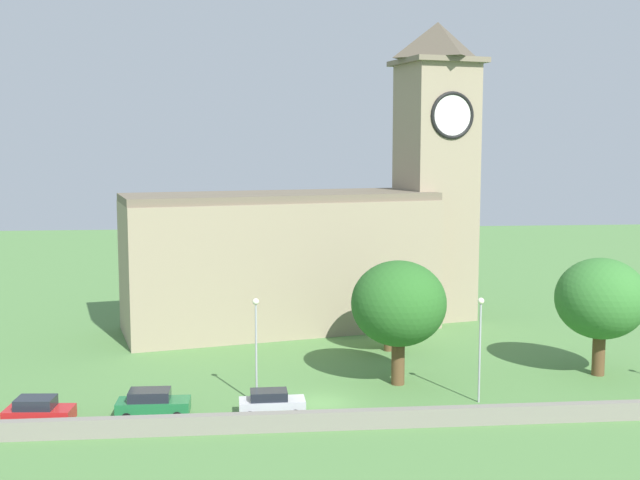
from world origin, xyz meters
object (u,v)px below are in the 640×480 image
(streetlamp_west_mid, at_px, (256,334))
(streetlamp_central, at_px, (480,333))
(tree_riverside_west, at_px, (601,299))
(car_green, at_px, (153,404))
(car_silver, at_px, (271,403))
(church, at_px, (321,237))
(tree_churchyard, at_px, (399,304))
(tree_by_tower, at_px, (389,302))
(car_red, at_px, (38,412))

(streetlamp_west_mid, relative_size, streetlamp_central, 1.00)
(streetlamp_central, distance_m, tree_riverside_west, 12.32)
(streetlamp_west_mid, bearing_deg, tree_riverside_west, 9.66)
(car_green, relative_size, car_silver, 1.09)
(church, bearing_deg, tree_churchyard, -79.59)
(tree_by_tower, bearing_deg, streetlamp_west_mid, -130.95)
(car_silver, xyz_separation_m, streetlamp_central, (14.18, 1.29, 3.98))
(car_silver, bearing_deg, car_green, 178.04)
(car_red, xyz_separation_m, car_silver, (14.53, 0.68, -0.09))
(car_green, relative_size, tree_riverside_west, 0.52)
(car_silver, relative_size, streetlamp_central, 0.59)
(car_red, relative_size, streetlamp_west_mid, 0.59)
(streetlamp_west_mid, distance_m, tree_churchyard, 11.04)
(streetlamp_west_mid, relative_size, tree_churchyard, 0.79)
(car_silver, bearing_deg, church, 77.37)
(tree_riverside_west, relative_size, tree_by_tower, 1.32)
(car_silver, xyz_separation_m, tree_riverside_west, (25.13, 6.83, 5.05))
(streetlamp_west_mid, bearing_deg, car_green, -162.38)
(car_green, height_order, tree_churchyard, tree_churchyard)
(streetlamp_central, xyz_separation_m, tree_churchyard, (-4.69, 4.65, 1.17))
(tree_churchyard, bearing_deg, streetlamp_west_mid, -161.15)
(church, distance_m, streetlamp_west_mid, 24.77)
(tree_riverside_west, bearing_deg, car_green, -168.67)
(car_silver, distance_m, streetlamp_west_mid, 4.74)
(church, height_order, tree_churchyard, church)
(streetlamp_west_mid, xyz_separation_m, tree_by_tower, (11.47, 13.22, -0.60))
(church, relative_size, tree_by_tower, 5.22)
(car_red, height_order, car_silver, car_red)
(car_green, xyz_separation_m, tree_by_tower, (18.19, 15.35, 3.30))
(church, xyz_separation_m, car_green, (-13.43, -25.68, -7.67))
(church, xyz_separation_m, streetlamp_central, (8.37, -24.66, -3.78))
(car_red, bearing_deg, church, 52.61)
(car_green, bearing_deg, streetlamp_west_mid, 17.62)
(car_green, xyz_separation_m, tree_churchyard, (17.11, 5.68, 5.06))
(car_green, xyz_separation_m, streetlamp_west_mid, (6.72, 2.13, 3.90))
(church, height_order, streetlamp_central, church)
(car_red, xyz_separation_m, car_green, (6.91, 0.94, -0.00))
(car_silver, bearing_deg, streetlamp_central, 5.19)
(tree_riverside_west, xyz_separation_m, tree_by_tower, (-14.57, 8.79, -1.66))
(car_silver, relative_size, tree_by_tower, 0.63)
(tree_riverside_west, bearing_deg, streetlamp_central, -153.18)
(car_green, distance_m, tree_by_tower, 24.03)
(car_silver, bearing_deg, tree_churchyard, 32.05)
(car_red, relative_size, tree_churchyard, 0.47)
(car_silver, height_order, streetlamp_central, streetlamp_central)
(church, xyz_separation_m, tree_by_tower, (4.75, -10.33, -4.37))
(streetlamp_west_mid, height_order, streetlamp_central, streetlamp_west_mid)
(streetlamp_central, bearing_deg, car_green, -177.30)
(church, bearing_deg, streetlamp_west_mid, -105.91)
(tree_riverside_west, bearing_deg, streetlamp_west_mid, -170.34)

